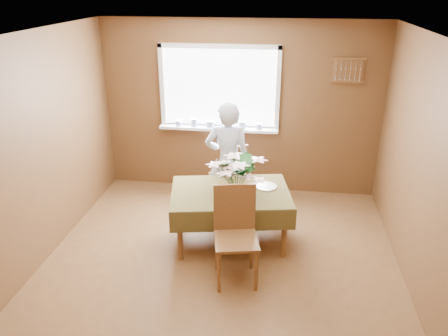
# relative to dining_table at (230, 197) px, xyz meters

# --- Properties ---
(floor) EXTENTS (4.50, 4.50, 0.00)m
(floor) POSITION_rel_dining_table_xyz_m (-0.05, -0.73, -0.60)
(floor) COLOR brown
(floor) RESTS_ON ground
(ceiling) EXTENTS (4.50, 4.50, 0.00)m
(ceiling) POSITION_rel_dining_table_xyz_m (-0.05, -0.73, 1.90)
(ceiling) COLOR white
(ceiling) RESTS_ON wall_back
(wall_back) EXTENTS (4.00, 0.00, 4.00)m
(wall_back) POSITION_rel_dining_table_xyz_m (-0.05, 1.52, 0.65)
(wall_back) COLOR brown
(wall_back) RESTS_ON floor
(wall_left) EXTENTS (0.00, 4.50, 4.50)m
(wall_left) POSITION_rel_dining_table_xyz_m (-2.05, -0.73, 0.65)
(wall_left) COLOR brown
(wall_left) RESTS_ON floor
(wall_right) EXTENTS (0.00, 4.50, 4.50)m
(wall_right) POSITION_rel_dining_table_xyz_m (1.95, -0.73, 0.65)
(wall_right) COLOR brown
(wall_right) RESTS_ON floor
(window_assembly) EXTENTS (1.72, 0.20, 1.22)m
(window_assembly) POSITION_rel_dining_table_xyz_m (-0.35, 1.46, 0.75)
(window_assembly) COLOR white
(window_assembly) RESTS_ON wall_back
(spoon_rack) EXTENTS (0.44, 0.05, 0.33)m
(spoon_rack) POSITION_rel_dining_table_xyz_m (1.40, 1.48, 1.25)
(spoon_rack) COLOR brown
(spoon_rack) RESTS_ON wall_back
(dining_table) EXTENTS (1.54, 1.19, 0.68)m
(dining_table) POSITION_rel_dining_table_xyz_m (0.00, 0.00, 0.00)
(dining_table) COLOR brown
(dining_table) RESTS_ON floor
(chair_far) EXTENTS (0.57, 0.57, 0.99)m
(chair_far) POSITION_rel_dining_table_xyz_m (-0.10, 0.76, -0.06)
(chair_far) COLOR brown
(chair_far) RESTS_ON floor
(chair_near) EXTENTS (0.53, 0.53, 1.03)m
(chair_near) POSITION_rel_dining_table_xyz_m (0.13, -0.66, -0.04)
(chair_near) COLOR brown
(chair_near) RESTS_ON floor
(seated_woman) EXTENTS (0.61, 0.43, 1.59)m
(seated_woman) POSITION_rel_dining_table_xyz_m (-0.12, 0.63, 0.20)
(seated_woman) COLOR white
(seated_woman) RESTS_ON floor
(flower_bouquet) EXTENTS (0.56, 0.56, 0.48)m
(flower_bouquet) POSITION_rel_dining_table_xyz_m (0.08, -0.16, 0.39)
(flower_bouquet) COLOR white
(flower_bouquet) RESTS_ON dining_table
(side_plate) EXTENTS (0.28, 0.28, 0.01)m
(side_plate) POSITION_rel_dining_table_xyz_m (0.41, 0.18, 0.09)
(side_plate) COLOR white
(side_plate) RESTS_ON dining_table
(table_knife) EXTENTS (0.03, 0.20, 0.00)m
(table_knife) POSITION_rel_dining_table_xyz_m (0.17, -0.18, 0.09)
(table_knife) COLOR silver
(table_knife) RESTS_ON dining_table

